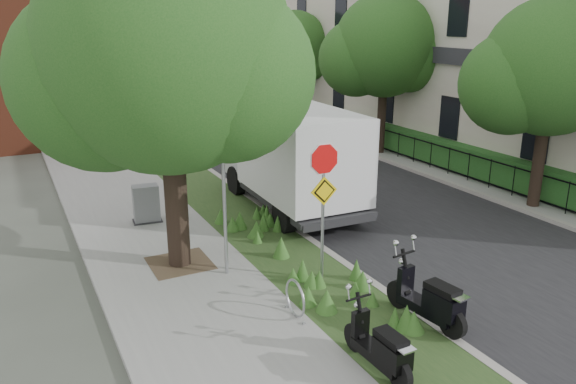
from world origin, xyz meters
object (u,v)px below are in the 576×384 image
at_px(sign_assembly, 324,184).
at_px(box_truck, 293,155).
at_px(scooter_near, 384,353).
at_px(scooter_far, 434,305).
at_px(utility_cabinet, 146,204).

relative_size(sign_assembly, box_truck, 0.53).
distance_m(scooter_near, box_truck, 8.67).
relative_size(sign_assembly, scooter_far, 1.67).
distance_m(scooter_far, box_truck, 7.53).
distance_m(sign_assembly, utility_cabinet, 6.25).
xyz_separation_m(sign_assembly, scooter_near, (-0.89, -3.50, -1.81)).
xyz_separation_m(scooter_near, utility_cabinet, (-1.70, 8.93, 0.11)).
bearing_deg(scooter_far, scooter_near, -155.28).
xyz_separation_m(scooter_near, scooter_far, (1.72, 0.79, 0.05)).
height_order(scooter_far, utility_cabinet, utility_cabinet).
height_order(sign_assembly, utility_cabinet, sign_assembly).
bearing_deg(scooter_near, utility_cabinet, 100.81).
bearing_deg(utility_cabinet, scooter_far, -67.17).
height_order(scooter_near, box_truck, box_truck).
distance_m(scooter_near, utility_cabinet, 9.09).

